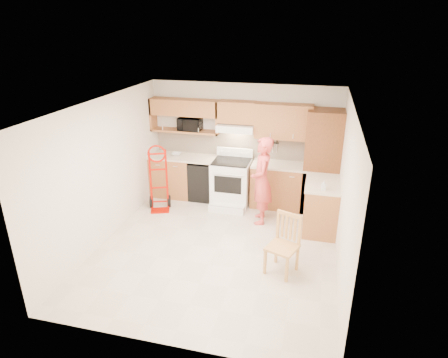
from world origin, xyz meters
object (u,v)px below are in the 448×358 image
at_px(microwave, 190,124).
at_px(dining_chair, 282,245).
at_px(hand_truck, 159,181).
at_px(person, 262,181).
at_px(range, 231,180).

xyz_separation_m(microwave, dining_chair, (2.29, -2.50, -1.15)).
bearing_deg(microwave, hand_truck, -113.36).
height_order(person, hand_truck, person).
relative_size(range, dining_chair, 1.21).
xyz_separation_m(range, person, (0.74, -0.58, 0.28)).
bearing_deg(person, hand_truck, -100.14).
distance_m(person, hand_truck, 2.13).
relative_size(range, person, 0.68).
bearing_deg(microwave, person, -27.48).
relative_size(microwave, person, 0.29).
height_order(range, person, person).
bearing_deg(dining_chair, person, 130.63).
bearing_deg(person, range, -138.10).
bearing_deg(hand_truck, person, -20.56).
bearing_deg(range, dining_chair, -58.72).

